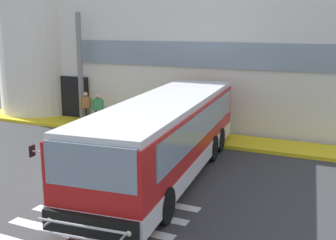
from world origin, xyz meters
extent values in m
cube|color=#353538|center=(0.00, 0.00, -0.01)|extent=(80.00, 90.00, 0.02)
cube|color=silver|center=(2.00, -5.10, 0.00)|extent=(4.40, 0.36, 0.01)
cube|color=silver|center=(2.00, -4.20, 0.00)|extent=(4.40, 0.36, 0.01)
cube|color=silver|center=(2.00, -3.30, 0.00)|extent=(4.40, 0.36, 0.01)
cube|color=silver|center=(2.00, -2.40, 0.00)|extent=(4.40, 0.36, 0.01)
cube|color=silver|center=(0.00, 12.00, 3.98)|extent=(19.72, 12.00, 7.96)
cylinder|color=silver|center=(-9.36, 6.50, 3.98)|extent=(4.40, 4.40, 7.96)
cube|color=black|center=(-6.36, 5.95, 1.20)|extent=(1.80, 0.16, 2.40)
cube|color=gray|center=(1.00, 5.96, 3.80)|extent=(13.72, 0.10, 1.20)
cube|color=yellow|center=(0.00, 4.80, 0.07)|extent=(23.72, 2.00, 0.15)
cylinder|color=slate|center=(-5.52, 5.40, 2.99)|extent=(0.28, 0.28, 5.68)
cube|color=red|center=(2.09, -0.17, 1.42)|extent=(3.65, 10.83, 2.15)
cube|color=silver|center=(2.09, -0.17, 0.62)|extent=(3.69, 10.87, 0.55)
cube|color=silver|center=(2.09, -0.17, 2.60)|extent=(3.53, 10.62, 0.20)
cube|color=gray|center=(2.64, -5.40, 2.02)|extent=(2.35, 0.37, 1.05)
cube|color=gray|center=(3.34, 0.27, 1.92)|extent=(1.03, 9.37, 0.95)
cube|color=gray|center=(0.77, 0.00, 1.92)|extent=(1.03, 9.37, 0.95)
cube|color=black|center=(2.64, -5.40, 2.38)|extent=(2.15, 0.32, 0.28)
cube|color=black|center=(2.65, -5.53, 0.63)|extent=(2.46, 0.46, 0.52)
sphere|color=beige|center=(3.67, -5.46, 0.65)|extent=(0.18, 0.18, 0.18)
sphere|color=beige|center=(1.64, -5.67, 0.65)|extent=(0.18, 0.18, 0.18)
cylinder|color=#B7B7BF|center=(1.13, -5.36, 2.17)|extent=(0.40, 0.09, 0.05)
cube|color=black|center=(0.93, -5.38, 2.17)|extent=(0.06, 0.20, 0.28)
cylinder|color=black|center=(3.62, -3.53, 0.50)|extent=(0.40, 1.03, 1.00)
cylinder|color=black|center=(1.29, -3.78, 0.50)|extent=(0.40, 1.03, 1.00)
cylinder|color=black|center=(3.04, 2.05, 0.50)|extent=(0.40, 1.03, 1.00)
cylinder|color=black|center=(0.70, 1.81, 0.50)|extent=(0.40, 1.03, 1.00)
cylinder|color=black|center=(2.90, 3.35, 0.50)|extent=(0.40, 1.03, 1.00)
cylinder|color=black|center=(0.56, 3.10, 0.50)|extent=(0.40, 1.03, 1.00)
cylinder|color=#B7B7BF|center=(2.69, -5.89, 0.50)|extent=(2.24, 0.30, 0.06)
cylinder|color=#B7B7BF|center=(2.69, -5.89, 0.80)|extent=(2.24, 0.30, 0.06)
cylinder|color=#B7B7BF|center=(3.64, -5.59, 0.65)|extent=(0.10, 0.50, 0.05)
cylinder|color=#B7B7BF|center=(1.70, -5.80, 0.65)|extent=(0.10, 0.50, 0.05)
cylinder|color=#4C4233|center=(-4.63, 4.73, 0.57)|extent=(0.15, 0.15, 0.85)
cylinder|color=#4C4233|center=(-4.80, 4.62, 0.57)|extent=(0.15, 0.15, 0.85)
cube|color=#996633|center=(-4.72, 4.68, 1.29)|extent=(0.44, 0.39, 0.58)
sphere|color=tan|center=(-4.72, 4.68, 1.71)|extent=(0.23, 0.23, 0.23)
cylinder|color=#996633|center=(-4.51, 4.81, 1.24)|extent=(0.09, 0.09, 0.55)
cylinder|color=#996633|center=(-4.93, 4.54, 1.24)|extent=(0.09, 0.09, 0.55)
cube|color=black|center=(-4.81, 4.82, 1.27)|extent=(0.35, 0.31, 0.44)
cylinder|color=#2D2D33|center=(-3.77, 4.53, 0.57)|extent=(0.15, 0.15, 0.85)
cylinder|color=#2D2D33|center=(-3.94, 4.43, 0.57)|extent=(0.15, 0.15, 0.85)
cube|color=#338C4C|center=(-3.85, 4.48, 1.29)|extent=(0.44, 0.39, 0.58)
sphere|color=tan|center=(-3.85, 4.48, 1.71)|extent=(0.23, 0.23, 0.23)
cylinder|color=#338C4C|center=(-3.64, 4.61, 1.24)|extent=(0.09, 0.09, 0.55)
cylinder|color=#338C4C|center=(-4.07, 4.35, 1.24)|extent=(0.09, 0.09, 0.55)
cylinder|color=yellow|center=(-1.19, 3.60, 0.45)|extent=(0.18, 0.18, 0.90)
camera|label=1|loc=(8.04, -12.89, 5.15)|focal=44.92mm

